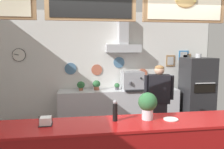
{
  "coord_description": "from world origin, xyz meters",
  "views": [
    {
      "loc": [
        -0.78,
        -3.06,
        1.95
      ],
      "look_at": [
        -0.2,
        0.8,
        1.47
      ],
      "focal_mm": 35.96,
      "sensor_mm": 36.0,
      "label": 1
    }
  ],
  "objects_px": {
    "basil_vase": "(148,105)",
    "pepper_grinder": "(115,111)",
    "pizza_oven": "(197,91)",
    "potted_basil": "(117,86)",
    "potted_thyme": "(96,85)",
    "potted_oregano": "(81,85)",
    "napkin_holder": "(46,121)",
    "condiment_plate": "(171,119)",
    "potted_rosemary": "(151,84)",
    "espresso_machine": "(132,81)",
    "shop_worker": "(159,104)"
  },
  "relations": [
    {
      "from": "shop_worker",
      "to": "potted_basil",
      "type": "bearing_deg",
      "value": -55.09
    },
    {
      "from": "shop_worker",
      "to": "potted_rosemary",
      "type": "height_order",
      "value": "shop_worker"
    },
    {
      "from": "basil_vase",
      "to": "condiment_plate",
      "type": "distance_m",
      "value": 0.35
    },
    {
      "from": "potted_basil",
      "to": "potted_thyme",
      "type": "xyz_separation_m",
      "value": [
        -0.51,
        0.04,
        0.04
      ]
    },
    {
      "from": "condiment_plate",
      "to": "potted_basil",
      "type": "bearing_deg",
      "value": 93.89
    },
    {
      "from": "potted_oregano",
      "to": "potted_rosemary",
      "type": "xyz_separation_m",
      "value": [
        1.77,
        -0.07,
        -0.0
      ]
    },
    {
      "from": "espresso_machine",
      "to": "pizza_oven",
      "type": "bearing_deg",
      "value": -7.99
    },
    {
      "from": "shop_worker",
      "to": "potted_basil",
      "type": "xyz_separation_m",
      "value": [
        -0.57,
        1.4,
        0.12
      ]
    },
    {
      "from": "potted_rosemary",
      "to": "potted_basil",
      "type": "bearing_deg",
      "value": 177.78
    },
    {
      "from": "potted_thyme",
      "to": "pepper_grinder",
      "type": "relative_size",
      "value": 0.92
    },
    {
      "from": "potted_oregano",
      "to": "basil_vase",
      "type": "xyz_separation_m",
      "value": [
        0.8,
        -2.82,
        0.21
      ]
    },
    {
      "from": "potted_rosemary",
      "to": "pizza_oven",
      "type": "bearing_deg",
      "value": -11.05
    },
    {
      "from": "potted_oregano",
      "to": "basil_vase",
      "type": "distance_m",
      "value": 2.94
    },
    {
      "from": "pepper_grinder",
      "to": "potted_rosemary",
      "type": "bearing_deg",
      "value": 63.17
    },
    {
      "from": "potted_rosemary",
      "to": "condiment_plate",
      "type": "bearing_deg",
      "value": -103.76
    },
    {
      "from": "potted_oregano",
      "to": "pepper_grinder",
      "type": "relative_size",
      "value": 0.85
    },
    {
      "from": "espresso_machine",
      "to": "potted_rosemary",
      "type": "bearing_deg",
      "value": -0.99
    },
    {
      "from": "pizza_oven",
      "to": "potted_rosemary",
      "type": "xyz_separation_m",
      "value": [
        -1.12,
        0.22,
        0.17
      ]
    },
    {
      "from": "potted_oregano",
      "to": "potted_thyme",
      "type": "distance_m",
      "value": 0.38
    },
    {
      "from": "condiment_plate",
      "to": "potted_oregano",
      "type": "bearing_deg",
      "value": 110.67
    },
    {
      "from": "basil_vase",
      "to": "pizza_oven",
      "type": "bearing_deg",
      "value": 50.35
    },
    {
      "from": "potted_basil",
      "to": "napkin_holder",
      "type": "bearing_deg",
      "value": -115.47
    },
    {
      "from": "shop_worker",
      "to": "basil_vase",
      "type": "xyz_separation_m",
      "value": [
        -0.67,
        -1.39,
        0.36
      ]
    },
    {
      "from": "potted_thyme",
      "to": "napkin_holder",
      "type": "relative_size",
      "value": 1.55
    },
    {
      "from": "pizza_oven",
      "to": "napkin_holder",
      "type": "relative_size",
      "value": 11.52
    },
    {
      "from": "potted_basil",
      "to": "basil_vase",
      "type": "bearing_deg",
      "value": -91.96
    },
    {
      "from": "pizza_oven",
      "to": "pepper_grinder",
      "type": "bearing_deg",
      "value": -134.81
    },
    {
      "from": "napkin_holder",
      "to": "condiment_plate",
      "type": "bearing_deg",
      "value": -1.25
    },
    {
      "from": "pizza_oven",
      "to": "potted_rosemary",
      "type": "relative_size",
      "value": 7.94
    },
    {
      "from": "pepper_grinder",
      "to": "condiment_plate",
      "type": "bearing_deg",
      "value": -4.92
    },
    {
      "from": "shop_worker",
      "to": "potted_thyme",
      "type": "distance_m",
      "value": 1.8
    },
    {
      "from": "potted_thyme",
      "to": "pizza_oven",
      "type": "bearing_deg",
      "value": -6.58
    },
    {
      "from": "potted_rosemary",
      "to": "condiment_plate",
      "type": "relative_size",
      "value": 1.24
    },
    {
      "from": "espresso_machine",
      "to": "pepper_grinder",
      "type": "relative_size",
      "value": 2.06
    },
    {
      "from": "potted_rosemary",
      "to": "napkin_holder",
      "type": "xyz_separation_m",
      "value": [
        -2.22,
        -2.77,
        0.06
      ]
    },
    {
      "from": "basil_vase",
      "to": "pepper_grinder",
      "type": "bearing_deg",
      "value": 179.56
    },
    {
      "from": "espresso_machine",
      "to": "napkin_holder",
      "type": "relative_size",
      "value": 3.48
    },
    {
      "from": "potted_basil",
      "to": "pepper_grinder",
      "type": "relative_size",
      "value": 0.64
    },
    {
      "from": "pizza_oven",
      "to": "napkin_holder",
      "type": "bearing_deg",
      "value": -142.58
    },
    {
      "from": "potted_rosemary",
      "to": "basil_vase",
      "type": "height_order",
      "value": "basil_vase"
    },
    {
      "from": "potted_basil",
      "to": "napkin_holder",
      "type": "xyz_separation_m",
      "value": [
        -1.34,
        -2.81,
        0.1
      ]
    },
    {
      "from": "potted_thyme",
      "to": "condiment_plate",
      "type": "xyz_separation_m",
      "value": [
        0.7,
        -2.88,
        0.02
      ]
    },
    {
      "from": "potted_oregano",
      "to": "potted_thyme",
      "type": "height_order",
      "value": "potted_thyme"
    },
    {
      "from": "potted_rosemary",
      "to": "pepper_grinder",
      "type": "relative_size",
      "value": 0.86
    },
    {
      "from": "potted_rosemary",
      "to": "napkin_holder",
      "type": "bearing_deg",
      "value": -128.65
    },
    {
      "from": "potted_basil",
      "to": "napkin_holder",
      "type": "height_order",
      "value": "napkin_holder"
    },
    {
      "from": "potted_oregano",
      "to": "basil_vase",
      "type": "height_order",
      "value": "basil_vase"
    },
    {
      "from": "shop_worker",
      "to": "potted_rosemary",
      "type": "relative_size",
      "value": 7.15
    },
    {
      "from": "potted_oregano",
      "to": "potted_basil",
      "type": "height_order",
      "value": "potted_oregano"
    },
    {
      "from": "pizza_oven",
      "to": "potted_basil",
      "type": "distance_m",
      "value": 2.02
    }
  ]
}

